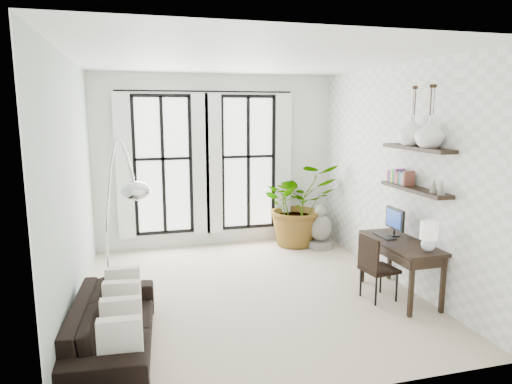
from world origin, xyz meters
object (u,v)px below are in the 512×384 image
object	(u,v)px
buddha	(320,230)
desk_chair	(374,264)
plant	(298,204)
sofa	(113,327)
arc_lamp	(118,181)
desk	(402,246)

from	to	relation	value
buddha	desk_chair	bearing A→B (deg)	-95.72
plant	buddha	world-z (taller)	plant
sofa	arc_lamp	world-z (taller)	arc_lamp
desk_chair	arc_lamp	size ratio (longest dim) A/B	0.40
buddha	desk	bearing A→B (deg)	-86.46
arc_lamp	desk	bearing A→B (deg)	-2.98
desk	arc_lamp	world-z (taller)	arc_lamp
plant	desk	size ratio (longest dim) A/B	1.19
sofa	desk_chair	xyz separation A→B (m)	(3.35, 0.53, 0.21)
plant	desk	bearing A→B (deg)	-80.06
desk	desk_chair	xyz separation A→B (m)	(-0.39, 0.03, -0.23)
desk_chair	arc_lamp	world-z (taller)	arc_lamp
arc_lamp	sofa	bearing A→B (deg)	-98.43
desk_chair	buddha	size ratio (longest dim) A/B	1.08
sofa	plant	xyz separation A→B (m)	(3.26, 3.26, 0.50)
plant	desk	distance (m)	2.80
plant	buddha	distance (m)	0.65
sofa	plant	bearing A→B (deg)	-41.22
desk_chair	buddha	world-z (taller)	desk_chair
desk_chair	buddha	xyz separation A→B (m)	(0.24, 2.40, -0.16)
desk	plant	bearing A→B (deg)	99.94
arc_lamp	buddha	world-z (taller)	arc_lamp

